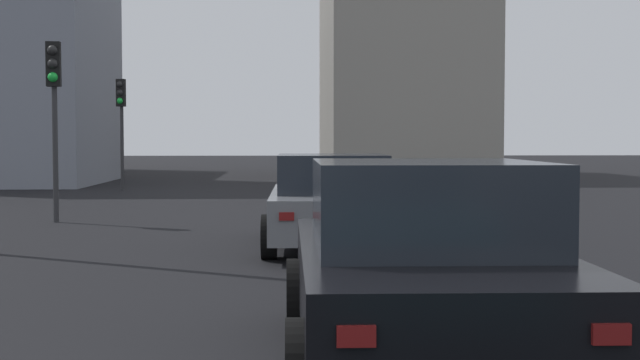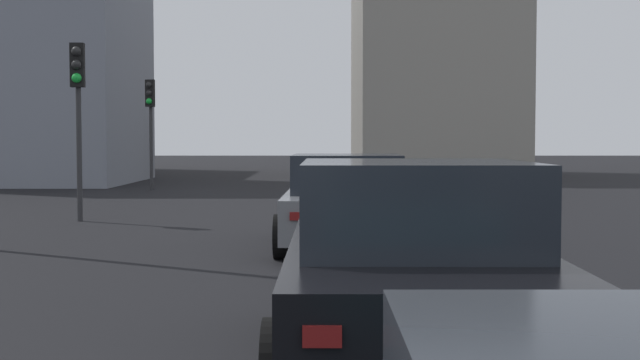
# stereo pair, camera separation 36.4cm
# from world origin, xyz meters

# --- Properties ---
(car_grey_left_lead) EXTENTS (4.27, 2.16, 1.47)m
(car_grey_left_lead) POSITION_xyz_m (8.58, -1.39, 0.71)
(car_grey_left_lead) COLOR slate
(car_grey_left_lead) RESTS_ON ground_plane
(car_black_left_second) EXTENTS (4.08, 2.07, 1.55)m
(car_black_left_second) POSITION_xyz_m (1.57, -1.66, 0.75)
(car_black_left_second) COLOR black
(car_black_left_second) RESTS_ON ground_plane
(traffic_light_near_left) EXTENTS (0.32, 0.30, 3.66)m
(traffic_light_near_left) POSITION_xyz_m (12.77, 4.00, 2.65)
(traffic_light_near_left) COLOR #2D2D30
(traffic_light_near_left) RESTS_ON ground_plane
(traffic_light_near_right) EXTENTS (0.33, 0.31, 3.66)m
(traffic_light_near_right) POSITION_xyz_m (23.55, 4.68, 2.65)
(traffic_light_near_right) COLOR #2D2D30
(traffic_light_near_right) RESTS_ON ground_plane
(building_facade_left) EXTENTS (12.42, 6.75, 9.61)m
(building_facade_left) POSITION_xyz_m (34.64, -6.00, 4.81)
(building_facade_left) COLOR gray
(building_facade_left) RESTS_ON ground_plane
(building_facade_center) EXTENTS (8.36, 7.41, 10.97)m
(building_facade_center) POSITION_xyz_m (28.32, 10.00, 5.49)
(building_facade_center) COLOR gray
(building_facade_center) RESTS_ON ground_plane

